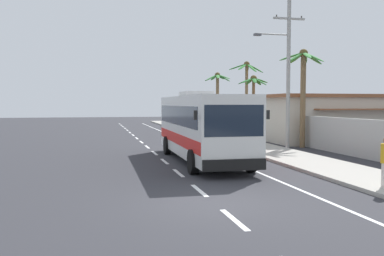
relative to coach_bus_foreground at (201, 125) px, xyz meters
name	(u,v)px	position (x,y,z in m)	size (l,w,h in m)	color
ground_plane	(214,203)	(-1.85, -8.76, -1.86)	(160.00, 160.00, 0.00)	#303035
sidewalk_kerb	(281,154)	(4.95, 1.24, -1.79)	(3.20, 90.00, 0.14)	#A8A399
lane_markings	(181,149)	(0.18, 6.05, -1.86)	(3.51, 71.04, 0.01)	white
boundary_wall	(307,131)	(8.75, 5.24, -0.81)	(0.24, 60.00, 2.10)	#B2B2AD
coach_bus_foreground	(201,125)	(0.00, 0.00, 0.00)	(3.07, 10.85, 3.57)	silver
motorcycle_beside_bus	(199,135)	(2.08, 8.92, -1.20)	(0.56, 1.96, 1.62)	black
utility_pole_mid	(287,70)	(6.54, 3.86, 3.14)	(3.37, 0.24, 9.36)	#9E9E99
palm_nearest	(218,90)	(7.23, 21.52, 2.51)	(2.80, 2.95, 6.18)	brown
palm_second	(303,80)	(8.23, 4.98, 2.60)	(3.02, 3.15, 6.54)	brown
palm_third	(247,83)	(8.92, 17.44, 3.06)	(3.29, 3.31, 6.96)	brown
palm_fourth	(254,90)	(7.92, 13.09, 2.21)	(2.72, 2.69, 5.34)	brown
roadside_building	(335,117)	(13.62, 9.66, -0.04)	(12.81, 9.21, 3.61)	beige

